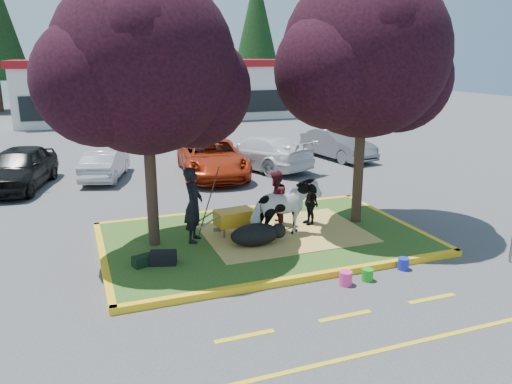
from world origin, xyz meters
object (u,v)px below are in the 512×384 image
object	(u,v)px
bucket_blue	(403,264)
handler	(193,205)
car_black	(19,168)
cow	(284,210)
wheelbarrow	(235,218)
bucket_green	(367,275)
car_silver	(105,164)
calf	(255,235)
bucket_pink	(346,278)

from	to	relation	value
bucket_blue	handler	bearing A→B (deg)	143.23
car_black	cow	bearing A→B (deg)	-36.34
wheelbarrow	bucket_green	xyz separation A→B (m)	(1.92, -3.40, -0.48)
car_silver	bucket_blue	bearing A→B (deg)	133.60
cow	calf	size ratio (longest dim) A/B	1.45
car_silver	handler	bearing A→B (deg)	117.72
cow	wheelbarrow	world-z (taller)	cow
calf	bucket_blue	size ratio (longest dim) A/B	4.61
bucket_green	car_black	xyz separation A→B (m)	(-7.65, 11.22, 0.64)
car_black	car_silver	xyz separation A→B (m)	(3.05, 0.40, -0.17)
bucket_blue	car_silver	size ratio (longest dim) A/B	0.08
car_silver	bucket_green	bearing A→B (deg)	128.66
bucket_pink	bucket_blue	world-z (taller)	bucket_pink
bucket_green	car_silver	world-z (taller)	car_silver
calf	car_silver	bearing A→B (deg)	86.60
bucket_blue	calf	bearing A→B (deg)	141.00
handler	bucket_green	xyz separation A→B (m)	(3.04, -3.30, -0.98)
calf	bucket_blue	distance (m)	3.59
bucket_pink	cow	bearing A→B (deg)	95.48
calf	car_silver	distance (m)	9.60
wheelbarrow	bucket_pink	size ratio (longest dim) A/B	5.84
handler	car_silver	xyz separation A→B (m)	(-1.57, 8.31, -0.51)
bucket_blue	car_silver	distance (m)	12.75
cow	bucket_pink	bearing A→B (deg)	172.83
cow	car_silver	xyz separation A→B (m)	(-3.79, 8.95, -0.33)
bucket_pink	car_silver	size ratio (longest dim) A/B	0.08
handler	bucket_green	distance (m)	4.59
bucket_green	bucket_pink	size ratio (longest dim) A/B	0.88
handler	bucket_blue	distance (m)	5.24
car_black	bucket_green	bearing A→B (deg)	-40.69
bucket_blue	bucket_pink	bearing A→B (deg)	-171.71
wheelbarrow	car_black	distance (m)	9.69
handler	bucket_green	world-z (taller)	handler
cow	wheelbarrow	size ratio (longest dim) A/B	1.03
bucket_green	bucket_pink	xyz separation A→B (m)	(-0.56, -0.02, 0.02)
car_silver	bucket_pink	bearing A→B (deg)	126.23
calf	car_black	xyz separation A→B (m)	(-5.96, 8.74, 0.34)
wheelbarrow	car_silver	xyz separation A→B (m)	(-2.68, 8.22, -0.01)
car_black	car_silver	distance (m)	3.08
cow	bucket_green	world-z (taller)	cow
calf	bucket_green	world-z (taller)	calf
wheelbarrow	bucket_green	world-z (taller)	wheelbarrow
calf	bucket_blue	bearing A→B (deg)	-60.08
bucket_pink	car_silver	distance (m)	12.33
wheelbarrow	car_silver	bearing A→B (deg)	102.43
bucket_blue	car_black	xyz separation A→B (m)	(-8.74, 11.00, 0.63)
bucket_green	bucket_blue	xyz separation A→B (m)	(1.09, 0.22, 0.00)
cow	bucket_blue	world-z (taller)	cow
wheelbarrow	car_silver	world-z (taller)	car_silver
bucket_green	bucket_pink	distance (m)	0.56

